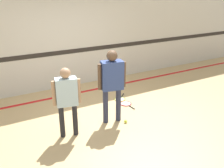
{
  "coord_description": "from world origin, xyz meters",
  "views": [
    {
      "loc": [
        -2.13,
        -4.29,
        2.71
      ],
      "look_at": [
        0.18,
        -0.13,
        0.86
      ],
      "focal_mm": 40.0,
      "sensor_mm": 36.0,
      "label": 1
    }
  ],
  "objects_px": {
    "person_instructor": "(112,79)",
    "racket_spare_on_floor": "(126,104)",
    "tennis_ball_near_instructor": "(126,121)",
    "racket_second_spare": "(120,99)",
    "tennis_ball_by_spare_racket": "(117,106)",
    "person_student_left": "(67,95)"
  },
  "relations": [
    {
      "from": "person_instructor",
      "to": "racket_spare_on_floor",
      "type": "distance_m",
      "value": 1.31
    },
    {
      "from": "racket_second_spare",
      "to": "tennis_ball_near_instructor",
      "type": "height_order",
      "value": "tennis_ball_near_instructor"
    },
    {
      "from": "racket_second_spare",
      "to": "tennis_ball_by_spare_racket",
      "type": "distance_m",
      "value": 0.48
    },
    {
      "from": "racket_spare_on_floor",
      "to": "racket_second_spare",
      "type": "height_order",
      "value": "same"
    },
    {
      "from": "person_instructor",
      "to": "tennis_ball_near_instructor",
      "type": "bearing_deg",
      "value": -34.07
    },
    {
      "from": "person_student_left",
      "to": "tennis_ball_by_spare_racket",
      "type": "xyz_separation_m",
      "value": [
        1.42,
        0.6,
        -0.82
      ]
    },
    {
      "from": "racket_second_spare",
      "to": "tennis_ball_near_instructor",
      "type": "relative_size",
      "value": 7.11
    },
    {
      "from": "person_student_left",
      "to": "racket_second_spare",
      "type": "relative_size",
      "value": 2.95
    },
    {
      "from": "person_instructor",
      "to": "tennis_ball_by_spare_racket",
      "type": "relative_size",
      "value": 23.72
    },
    {
      "from": "person_instructor",
      "to": "racket_spare_on_floor",
      "type": "height_order",
      "value": "person_instructor"
    },
    {
      "from": "person_student_left",
      "to": "tennis_ball_by_spare_racket",
      "type": "height_order",
      "value": "person_student_left"
    },
    {
      "from": "person_instructor",
      "to": "tennis_ball_near_instructor",
      "type": "distance_m",
      "value": 0.98
    },
    {
      "from": "tennis_ball_near_instructor",
      "to": "tennis_ball_by_spare_racket",
      "type": "relative_size",
      "value": 1.0
    },
    {
      "from": "tennis_ball_by_spare_racket",
      "to": "racket_spare_on_floor",
      "type": "bearing_deg",
      "value": 8.09
    },
    {
      "from": "person_instructor",
      "to": "racket_second_spare",
      "type": "bearing_deg",
      "value": 61.17
    },
    {
      "from": "person_student_left",
      "to": "racket_second_spare",
      "type": "bearing_deg",
      "value": 41.37
    },
    {
      "from": "tennis_ball_near_instructor",
      "to": "racket_spare_on_floor",
      "type": "bearing_deg",
      "value": 57.16
    },
    {
      "from": "racket_second_spare",
      "to": "tennis_ball_near_instructor",
      "type": "bearing_deg",
      "value": -158.48
    },
    {
      "from": "racket_spare_on_floor",
      "to": "tennis_ball_by_spare_racket",
      "type": "distance_m",
      "value": 0.29
    },
    {
      "from": "racket_second_spare",
      "to": "tennis_ball_by_spare_racket",
      "type": "relative_size",
      "value": 7.11
    },
    {
      "from": "racket_spare_on_floor",
      "to": "tennis_ball_near_instructor",
      "type": "xyz_separation_m",
      "value": [
        -0.49,
        -0.77,
        0.02
      ]
    },
    {
      "from": "racket_second_spare",
      "to": "tennis_ball_by_spare_racket",
      "type": "height_order",
      "value": "tennis_ball_by_spare_racket"
    }
  ]
}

